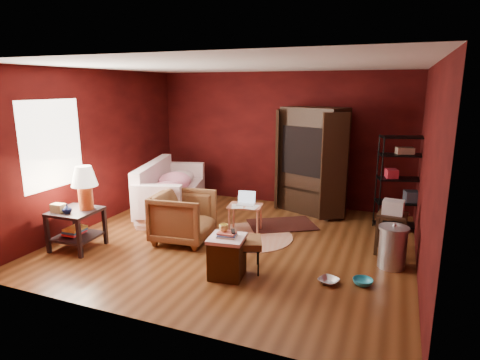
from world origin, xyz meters
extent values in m
cube|color=brown|center=(0.00, 0.00, -0.01)|extent=(5.50, 5.00, 0.02)
cube|color=white|center=(0.00, 0.00, 2.81)|extent=(5.50, 5.00, 0.02)
cube|color=#420A09|center=(0.00, 2.51, 1.40)|extent=(5.50, 0.02, 2.80)
cube|color=#420A09|center=(0.00, -2.51, 1.40)|extent=(5.50, 0.02, 2.80)
cube|color=#420A09|center=(-2.76, 0.00, 1.40)|extent=(0.02, 5.00, 2.80)
cube|color=#420A09|center=(2.76, 0.00, 1.40)|extent=(0.02, 5.00, 2.80)
cube|color=white|center=(-2.73, -1.00, 1.60)|extent=(0.02, 1.20, 1.40)
imported|color=white|center=(-1.81, 0.94, 0.41)|extent=(1.27, 2.19, 0.82)
imported|color=black|center=(-0.81, -0.28, 0.45)|extent=(0.92, 0.97, 0.91)
imported|color=#B1B3B8|center=(1.68, -0.88, 0.13)|extent=(0.26, 0.15, 0.26)
imported|color=#29A6C1|center=(2.09, -0.76, 0.13)|extent=(0.27, 0.16, 0.26)
imported|color=#0B1438|center=(-2.19, -1.35, 0.70)|extent=(0.15, 0.15, 0.14)
imported|color=#FFED7C|center=(0.32, -1.17, 0.69)|extent=(0.13, 0.11, 0.12)
cube|color=black|center=(-2.20, -1.18, 0.61)|extent=(0.69, 0.69, 0.04)
cube|color=black|center=(-2.20, -1.18, 0.20)|extent=(0.64, 0.64, 0.03)
cube|color=black|center=(-2.49, -1.49, 0.31)|extent=(0.06, 0.06, 0.62)
cube|color=black|center=(-1.89, -1.46, 0.31)|extent=(0.06, 0.06, 0.62)
cube|color=black|center=(-2.51, -0.90, 0.31)|extent=(0.06, 0.06, 0.62)
cube|color=black|center=(-1.92, -0.87, 0.31)|extent=(0.06, 0.06, 0.62)
cylinder|color=orange|center=(-2.08, -1.06, 0.81)|extent=(0.23, 0.23, 0.37)
cone|color=#F2E5C6|center=(-2.08, -1.06, 1.16)|extent=(0.41, 0.41, 0.31)
cube|color=#9B8954|center=(-2.36, -1.35, 0.69)|extent=(0.20, 0.14, 0.13)
cube|color=#E23842|center=(-2.26, -1.18, 0.25)|extent=(0.26, 0.32, 0.03)
cube|color=#3897E2|center=(-2.25, -1.18, 0.29)|extent=(0.26, 0.32, 0.03)
cube|color=#FED854|center=(-2.24, -1.18, 0.32)|extent=(0.26, 0.32, 0.03)
cube|color=white|center=(-1.73, 0.91, 0.31)|extent=(1.42, 2.24, 0.44)
cube|color=white|center=(-2.10, 0.80, 0.60)|extent=(0.77, 2.05, 0.87)
cube|color=white|center=(-1.44, -0.09, 0.55)|extent=(0.89, 0.43, 0.60)
cube|color=white|center=(-2.02, 1.91, 0.55)|extent=(0.89, 0.43, 0.60)
ellipsoid|color=#FF2469|center=(-1.51, 0.35, 0.66)|extent=(0.70, 0.70, 0.31)
ellipsoid|color=#FF2469|center=(-1.68, 0.92, 0.68)|extent=(0.79, 0.79, 0.35)
ellipsoid|color=white|center=(-1.83, 1.45, 0.63)|extent=(0.65, 0.65, 0.28)
cube|color=#472B10|center=(0.37, -1.19, 0.26)|extent=(0.49, 0.49, 0.52)
cube|color=white|center=(0.37, -1.19, 0.54)|extent=(0.52, 0.52, 0.05)
cube|color=beige|center=(0.37, -1.19, 0.58)|extent=(0.27, 0.22, 0.02)
cube|color=#5179BF|center=(0.37, -1.19, 0.60)|extent=(0.28, 0.24, 0.02)
cube|color=#DA6451|center=(0.37, -1.19, 0.62)|extent=(0.24, 0.19, 0.02)
cube|color=black|center=(0.44, -1.15, 0.64)|extent=(0.11, 0.16, 0.02)
cube|color=black|center=(0.53, -0.92, 0.41)|extent=(0.58, 0.58, 0.09)
cube|color=black|center=(0.53, -0.92, 0.36)|extent=(0.52, 0.52, 0.02)
cylinder|color=black|center=(0.42, -1.15, 0.18)|extent=(0.03, 0.03, 0.37)
cylinder|color=black|center=(0.76, -1.03, 0.18)|extent=(0.03, 0.03, 0.37)
cylinder|color=black|center=(0.30, -0.82, 0.18)|extent=(0.03, 0.03, 0.37)
cylinder|color=black|center=(0.63, -0.69, 0.18)|extent=(0.03, 0.03, 0.37)
cylinder|color=beige|center=(0.17, 0.29, 0.01)|extent=(1.78, 1.78, 0.01)
cube|color=#4E1B14|center=(0.49, 1.05, 0.02)|extent=(1.43, 1.30, 0.01)
cube|color=#E28767|center=(-0.01, 0.47, 0.48)|extent=(0.63, 0.49, 0.03)
cylinder|color=#E28767|center=(-0.23, 0.28, 0.24)|extent=(0.04, 0.04, 0.48)
cylinder|color=#E28767|center=(0.26, 0.35, 0.24)|extent=(0.04, 0.04, 0.48)
cylinder|color=#E28767|center=(-0.28, 0.60, 0.24)|extent=(0.04, 0.04, 0.48)
cylinder|color=#E28767|center=(0.21, 0.67, 0.24)|extent=(0.04, 0.04, 0.48)
cube|color=white|center=(-0.02, 0.50, 0.50)|extent=(0.33, 0.26, 0.02)
cube|color=silver|center=(-0.03, 0.61, 0.61)|extent=(0.31, 0.11, 0.21)
cube|color=white|center=(-0.11, 0.36, 0.49)|extent=(0.29, 0.34, 0.00)
cube|color=white|center=(0.13, 0.41, 0.49)|extent=(0.21, 0.29, 0.00)
cube|color=black|center=(0.80, 2.12, 1.05)|extent=(1.38, 1.07, 2.10)
cube|color=black|center=(0.76, 2.02, 1.27)|extent=(1.11, 0.84, 0.94)
cube|color=black|center=(0.07, 2.09, 1.05)|extent=(0.17, 0.50, 1.99)
cube|color=black|center=(1.30, 1.59, 1.05)|extent=(0.45, 0.32, 1.99)
cube|color=#2C2E31|center=(0.78, 2.07, 1.16)|extent=(0.84, 0.77, 0.58)
cube|color=black|center=(0.68, 1.81, 1.16)|extent=(0.52, 0.22, 0.44)
cube|color=black|center=(0.78, 2.07, 0.50)|extent=(1.13, 0.89, 0.06)
cylinder|color=black|center=(2.14, 1.32, 0.84)|extent=(0.03, 0.03, 1.68)
cylinder|color=black|center=(2.90, 1.53, 0.84)|extent=(0.03, 0.03, 1.68)
cylinder|color=black|center=(2.05, 1.64, 0.84)|extent=(0.03, 0.03, 1.68)
cylinder|color=black|center=(2.81, 1.86, 0.84)|extent=(0.03, 0.03, 1.68)
cube|color=black|center=(2.47, 1.59, 0.09)|extent=(0.89, 0.56, 0.02)
cube|color=black|center=(2.47, 1.59, 0.51)|extent=(0.89, 0.56, 0.02)
cube|color=black|center=(2.47, 1.59, 0.93)|extent=(0.89, 0.56, 0.02)
cube|color=black|center=(2.47, 1.59, 1.35)|extent=(0.89, 0.56, 0.02)
cube|color=black|center=(2.47, 1.59, 1.66)|extent=(0.89, 0.56, 0.02)
cube|color=maroon|center=(2.29, 1.54, 1.03)|extent=(0.24, 0.27, 0.15)
cube|color=#30323D|center=(2.65, 1.64, 0.63)|extent=(0.29, 0.29, 0.19)
cube|color=brown|center=(2.47, 1.59, 1.43)|extent=(0.32, 0.26, 0.11)
cube|color=black|center=(2.37, 0.45, 0.61)|extent=(0.46, 0.46, 0.04)
cube|color=black|center=(2.18, 0.29, 0.30)|extent=(0.05, 0.05, 0.61)
cube|color=black|center=(2.53, 0.25, 0.30)|extent=(0.05, 0.05, 0.61)
cube|color=black|center=(2.21, 0.65, 0.30)|extent=(0.05, 0.05, 0.61)
cube|color=black|center=(2.57, 0.61, 0.30)|extent=(0.05, 0.05, 0.61)
cube|color=silver|center=(2.37, 0.45, 0.73)|extent=(0.32, 0.26, 0.21)
cylinder|color=#B9BAC1|center=(2.41, -0.06, 0.28)|extent=(0.47, 0.47, 0.56)
cylinder|color=#B9BAC1|center=(2.41, -0.06, 0.58)|extent=(0.52, 0.52, 0.04)
sphere|color=#B9BAC1|center=(2.41, -0.06, 0.62)|extent=(0.07, 0.07, 0.06)
camera|label=1|loc=(2.38, -5.73, 2.50)|focal=30.00mm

